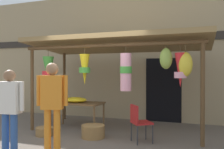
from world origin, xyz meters
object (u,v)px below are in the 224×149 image
Objects in this scene: customer_foreground at (52,100)px; shopper_by_bananas at (10,105)px; display_table at (77,105)px; wicker_basket_spare at (44,131)px; flower_heap_on_table at (76,100)px; wicker_basket_by_table at (93,131)px; folding_chair at (139,120)px.

customer_foreground is 0.78m from shopper_by_bananas.
display_table is 0.88× the size of shopper_by_bananas.
display_table is 3.40× the size of wicker_basket_spare.
flower_heap_on_table is 1.17× the size of wicker_basket_by_table.
customer_foreground is at bearing -73.81° from flower_heap_on_table.
display_table is at bearing 158.05° from folding_chair.
display_table is 1.69× the size of folding_chair.
folding_chair is 1.17m from wicker_basket_by_table.
customer_foreground is at bearing -74.84° from display_table.
wicker_basket_spare is at bearing -111.56° from flower_heap_on_table.
shopper_by_bananas reaches higher than display_table.
wicker_basket_by_table is 1.62m from customer_foreground.
shopper_by_bananas is at bearing -119.48° from wicker_basket_by_table.
customer_foreground is 1.08× the size of shopper_by_bananas.
flower_heap_on_table reaches higher than wicker_basket_by_table.
folding_chair is 1.51× the size of wicker_basket_by_table.
flower_heap_on_table is at bearing -122.59° from display_table.
flower_heap_on_table reaches higher than wicker_basket_spare.
flower_heap_on_table is at bearing 68.44° from wicker_basket_spare.
folding_chair is 2.37m from wicker_basket_spare.
customer_foreground is at bearing -48.82° from wicker_basket_spare.
wicker_basket_spare is (-0.40, -0.98, -0.55)m from display_table.
folding_chair is at bearing -21.95° from display_table.
shopper_by_bananas reaches higher than wicker_basket_by_table.
shopper_by_bananas is at bearing -79.65° from wicker_basket_spare.
wicker_basket_by_table is at bearing -42.42° from display_table.
flower_heap_on_table reaches higher than display_table.
display_table is 1.19m from wicker_basket_spare.
display_table is at bearing 67.91° from wicker_basket_spare.
customer_foreground is (0.56, -2.08, 0.38)m from display_table.
wicker_basket_by_table is (-1.12, 0.03, -0.35)m from folding_chair.
customer_foreground is (-0.25, -1.33, 0.89)m from wicker_basket_by_table.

